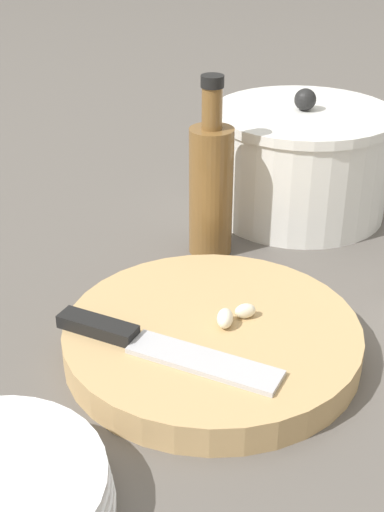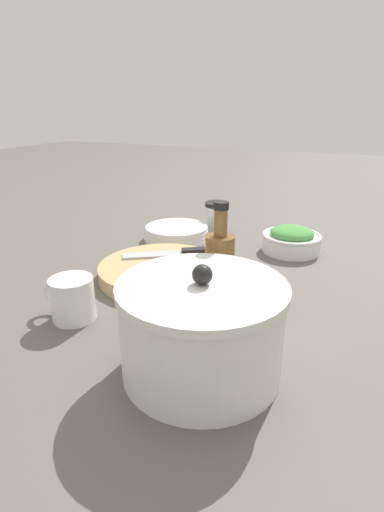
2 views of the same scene
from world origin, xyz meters
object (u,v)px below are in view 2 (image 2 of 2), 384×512
Objects in this scene: chef_knife at (175,253)px; spice_jar at (217,216)px; garlic_cloves at (155,264)px; herb_bowl at (291,240)px; coffee_mug at (72,299)px; plate_stack at (177,233)px; oil_bottle at (219,273)px; cutting_board at (162,271)px; stock_pot at (202,329)px.

spice_jar is (-0.31, -0.01, 0.01)m from chef_knife.
herb_bowl is at bearing 142.43° from garlic_cloves.
herb_bowl is at bearing 150.36° from coffee_mug.
herb_bowl is 0.83× the size of plate_stack.
chef_knife is at bearing 25.06° from plate_stack.
plate_stack is at bearing -7.29° from chef_knife.
spice_jar is 0.52m from oil_bottle.
herb_bowl is at bearing 96.90° from plate_stack.
herb_bowl is 0.32m from plate_stack.
oil_bottle reaches higher than cutting_board.
spice_jar is at bearing 175.35° from coffee_mug.
plate_stack is 0.78× the size of stock_pot.
herb_bowl is at bearing 177.85° from stock_pot.
coffee_mug is 0.27m from oil_bottle.
oil_bottle is at bearing 63.87° from garlic_cloves.
garlic_cloves is 0.28m from plate_stack.
coffee_mug is at bearing -99.40° from stock_pot.
spice_jar reaches higher than coffee_mug.
chef_knife is 0.20m from plate_stack.
spice_jar is (-0.09, -0.24, 0.01)m from herb_bowl.
garlic_cloves is at bearing -12.24° from cutting_board.
stock_pot reaches higher than chef_knife.
coffee_mug is (0.52, -0.29, 0.01)m from herb_bowl.
garlic_cloves reaches higher than cutting_board.
oil_bottle is at bearing 36.10° from plate_stack.
stock_pot is (0.65, 0.22, 0.03)m from spice_jar.
cutting_board is 0.26m from plate_stack.
stock_pot is (0.25, 0.22, 0.03)m from garlic_cloves.
herb_bowl is 0.59m from coffee_mug.
herb_bowl is at bearing -79.16° from chef_knife.
chef_knife is 0.85× the size of stock_pot.
coffee_mug reaches higher than cutting_board.
coffee_mug reaches higher than garlic_cloves.
stock_pot is at bearing 80.60° from coffee_mug.
herb_bowl is (-0.31, 0.24, -0.01)m from garlic_cloves.
stock_pot is at bearing 179.44° from chef_knife.
plate_stack is (0.13, -0.07, -0.02)m from spice_jar.
chef_knife is 1.84× the size of coffee_mug.
oil_bottle reaches higher than plate_stack.
chef_knife is at bearing -135.19° from oil_bottle.
garlic_cloves is 0.33× the size of herb_bowl.
garlic_cloves reaches higher than plate_stack.
stock_pot is (0.56, -0.02, 0.04)m from herb_bowl.
chef_knife is at bearing -179.35° from cutting_board.
chef_knife reaches higher than plate_stack.
garlic_cloves is at bearing 144.99° from chef_knife.
herb_bowl reaches higher than cutting_board.
coffee_mug reaches higher than plate_stack.
plate_stack is 0.60m from stock_pot.
coffee_mug is at bearing 2.88° from plate_stack.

